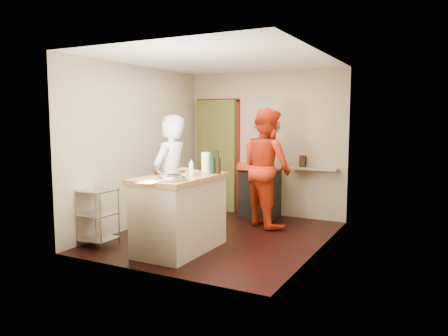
{
  "coord_description": "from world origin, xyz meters",
  "views": [
    {
      "loc": [
        3.0,
        -5.65,
        1.76
      ],
      "look_at": [
        0.07,
        0.0,
        1.04
      ],
      "focal_mm": 35.0,
      "sensor_mm": 36.0,
      "label": 1
    }
  ],
  "objects": [
    {
      "name": "person_stripe",
      "position": [
        -0.39,
        -0.74,
        0.9
      ],
      "size": [
        0.44,
        0.67,
        1.81
      ],
      "primitive_type": "imported",
      "rotation": [
        0.0,
        0.0,
        -1.55
      ],
      "color": "#A1A1A6",
      "rests_on": "ground"
    },
    {
      "name": "left_wall",
      "position": [
        -1.5,
        0.0,
        1.3
      ],
      "size": [
        0.04,
        3.5,
        2.6
      ],
      "primitive_type": "cube",
      "color": "tan",
      "rests_on": "ground"
    },
    {
      "name": "ceiling",
      "position": [
        0.0,
        0.0,
        2.61
      ],
      "size": [
        3.0,
        3.5,
        0.02
      ],
      "primitive_type": "cube",
      "color": "white",
      "rests_on": "back_wall"
    },
    {
      "name": "back_wall",
      "position": [
        -0.64,
        1.78,
        1.13
      ],
      "size": [
        3.0,
        0.44,
        2.6
      ],
      "color": "tan",
      "rests_on": "ground"
    },
    {
      "name": "wire_shelving",
      "position": [
        -1.28,
        -1.2,
        0.44
      ],
      "size": [
        0.48,
        0.4,
        0.8
      ],
      "color": "silver",
      "rests_on": "ground"
    },
    {
      "name": "person_red",
      "position": [
        0.36,
        0.96,
        0.96
      ],
      "size": [
        1.18,
        1.13,
        1.93
      ],
      "primitive_type": "imported",
      "rotation": [
        0.0,
        0.0,
        2.54
      ],
      "color": "#B6260C",
      "rests_on": "ground"
    },
    {
      "name": "island",
      "position": [
        -0.14,
        -0.86,
        0.53
      ],
      "size": [
        0.79,
        1.48,
        1.32
      ],
      "color": "#BFB5A2",
      "rests_on": "ground"
    },
    {
      "name": "stove",
      "position": [
        0.05,
        1.42,
        0.45
      ],
      "size": [
        0.6,
        0.63,
        1.0
      ],
      "color": "black",
      "rests_on": "ground"
    },
    {
      "name": "floor",
      "position": [
        0.0,
        0.0,
        0.0
      ],
      "size": [
        3.5,
        3.5,
        0.0
      ],
      "primitive_type": "plane",
      "color": "black",
      "rests_on": "ground"
    },
    {
      "name": "right_wall",
      "position": [
        1.5,
        0.0,
        1.3
      ],
      "size": [
        0.04,
        3.5,
        2.6
      ],
      "primitive_type": "cube",
      "color": "tan",
      "rests_on": "ground"
    }
  ]
}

